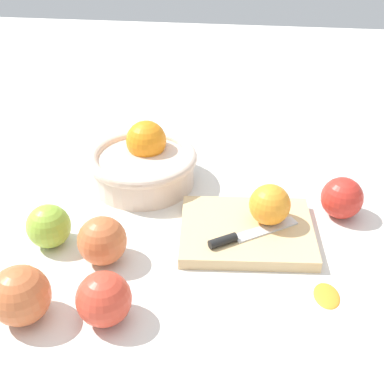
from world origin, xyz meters
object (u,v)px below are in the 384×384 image
(apple_front_left_3, at_px, (102,241))
(apple_front_left_4, at_px, (20,295))
(apple_front_left, at_px, (49,226))
(apple_back_right, at_px, (342,198))
(cutting_board, at_px, (247,232))
(apple_front_left_2, at_px, (104,299))
(orange_on_board, at_px, (270,205))
(knife, at_px, (242,236))
(bowl, at_px, (143,163))

(apple_front_left_3, bearing_deg, apple_front_left_4, -120.78)
(apple_front_left, bearing_deg, apple_back_right, 15.88)
(cutting_board, height_order, apple_front_left, apple_front_left)
(apple_front_left_3, bearing_deg, apple_front_left, 162.85)
(apple_front_left_4, bearing_deg, apple_front_left_2, 4.93)
(orange_on_board, xyz_separation_m, apple_back_right, (0.12, 0.06, -0.02))
(orange_on_board, distance_m, apple_front_left_4, 0.39)
(apple_front_left, bearing_deg, apple_front_left_3, -17.15)
(apple_front_left, relative_size, apple_back_right, 0.98)
(knife, height_order, apple_front_left_2, apple_front_left_2)
(orange_on_board, height_order, apple_front_left_2, orange_on_board)
(bowl, distance_m, apple_back_right, 0.35)
(knife, bearing_deg, apple_front_left, -175.40)
(knife, xyz_separation_m, apple_front_left, (-0.30, -0.02, 0.01))
(orange_on_board, xyz_separation_m, knife, (-0.04, -0.05, -0.03))
(orange_on_board, height_order, apple_front_left_3, orange_on_board)
(apple_front_left_3, bearing_deg, apple_front_left_2, -74.24)
(apple_front_left, bearing_deg, apple_front_left_2, -49.18)
(bowl, height_order, knife, bowl)
(cutting_board, distance_m, knife, 0.03)
(apple_back_right, bearing_deg, apple_front_left, -164.12)
(apple_front_left_2, height_order, apple_front_left_4, apple_front_left_4)
(cutting_board, bearing_deg, apple_front_left_4, -144.19)
(apple_front_left_4, bearing_deg, knife, 32.52)
(orange_on_board, distance_m, apple_front_left_2, 0.30)
(bowl, xyz_separation_m, apple_back_right, (0.35, -0.07, -0.01))
(cutting_board, xyz_separation_m, knife, (-0.01, -0.03, 0.01))
(bowl, relative_size, apple_front_left_2, 2.74)
(bowl, height_order, apple_front_left_3, bowl)
(bowl, xyz_separation_m, cutting_board, (0.19, -0.14, -0.03))
(apple_front_left, bearing_deg, bowl, 60.92)
(apple_front_left_3, distance_m, apple_front_left_4, 0.15)
(knife, bearing_deg, apple_back_right, 33.34)
(cutting_board, height_order, apple_back_right, apple_back_right)
(apple_front_left_3, xyz_separation_m, apple_front_left_4, (-0.07, -0.13, 0.00))
(apple_front_left, distance_m, apple_front_left_2, 0.19)
(cutting_board, xyz_separation_m, apple_front_left_4, (-0.29, -0.21, 0.03))
(apple_front_left_2, bearing_deg, apple_back_right, 39.54)
(apple_front_left, height_order, apple_front_left_3, apple_front_left_3)
(bowl, bearing_deg, apple_front_left_3, -94.42)
(bowl, relative_size, apple_front_left_3, 2.71)
(cutting_board, relative_size, apple_back_right, 2.99)
(orange_on_board, relative_size, apple_front_left_4, 0.83)
(bowl, bearing_deg, apple_back_right, -10.83)
(orange_on_board, relative_size, apple_front_left_3, 0.89)
(apple_front_left_3, relative_size, apple_back_right, 1.05)
(bowl, distance_m, apple_front_left_2, 0.34)
(knife, distance_m, apple_front_left, 0.30)
(apple_front_left_4, bearing_deg, bowl, 75.29)
(orange_on_board, bearing_deg, cutting_board, -149.76)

